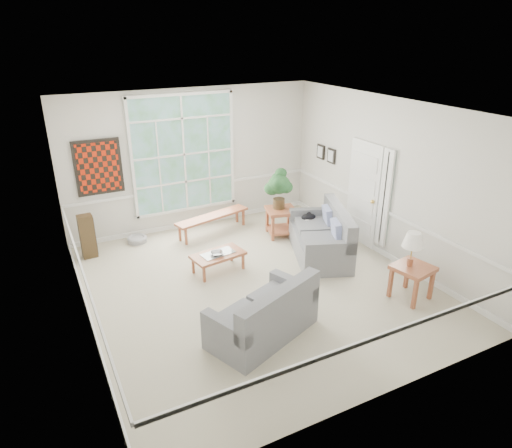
{
  "coord_description": "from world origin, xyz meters",
  "views": [
    {
      "loc": [
        -3.11,
        -6.11,
        4.1
      ],
      "look_at": [
        0.1,
        0.2,
        1.05
      ],
      "focal_mm": 32.0,
      "sensor_mm": 36.0,
      "label": 1
    }
  ],
  "objects_px": {
    "loveseat_right": "(320,233)",
    "loveseat_front": "(262,309)",
    "end_table": "(281,222)",
    "coffee_table": "(218,262)",
    "side_table": "(411,282)"
  },
  "relations": [
    {
      "from": "loveseat_front",
      "to": "end_table",
      "type": "height_order",
      "value": "loveseat_front"
    },
    {
      "from": "end_table",
      "to": "side_table",
      "type": "relative_size",
      "value": 1.03
    },
    {
      "from": "coffee_table",
      "to": "side_table",
      "type": "xyz_separation_m",
      "value": [
        2.46,
        -2.26,
        0.12
      ]
    },
    {
      "from": "loveseat_front",
      "to": "end_table",
      "type": "xyz_separation_m",
      "value": [
        1.96,
        2.88,
        -0.13
      ]
    },
    {
      "from": "loveseat_right",
      "to": "coffee_table",
      "type": "bearing_deg",
      "value": -167.34
    },
    {
      "from": "loveseat_front",
      "to": "end_table",
      "type": "bearing_deg",
      "value": 34.4
    },
    {
      "from": "loveseat_right",
      "to": "loveseat_front",
      "type": "xyz_separation_m",
      "value": [
        -2.15,
        -1.71,
        -0.05
      ]
    },
    {
      "from": "end_table",
      "to": "coffee_table",
      "type": "bearing_deg",
      "value": -154.67
    },
    {
      "from": "loveseat_right",
      "to": "end_table",
      "type": "height_order",
      "value": "loveseat_right"
    },
    {
      "from": "loveseat_front",
      "to": "side_table",
      "type": "xyz_separation_m",
      "value": [
        2.62,
        -0.23,
        -0.14
      ]
    },
    {
      "from": "loveseat_right",
      "to": "end_table",
      "type": "distance_m",
      "value": 1.2
    },
    {
      "from": "loveseat_front",
      "to": "side_table",
      "type": "height_order",
      "value": "loveseat_front"
    },
    {
      "from": "loveseat_front",
      "to": "coffee_table",
      "type": "xyz_separation_m",
      "value": [
        0.16,
        2.03,
        -0.26
      ]
    },
    {
      "from": "loveseat_right",
      "to": "side_table",
      "type": "bearing_deg",
      "value": -54.81
    },
    {
      "from": "coffee_table",
      "to": "end_table",
      "type": "height_order",
      "value": "end_table"
    }
  ]
}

